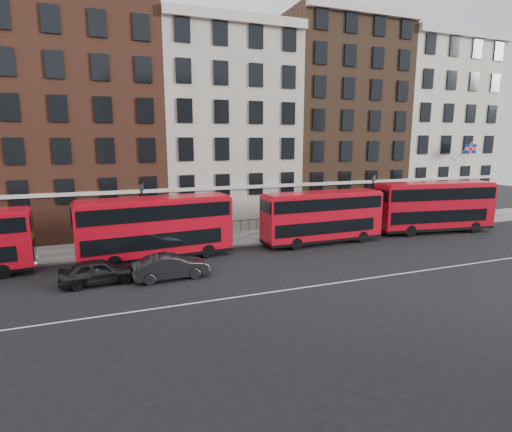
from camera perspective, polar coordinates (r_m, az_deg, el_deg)
name	(u,v)px	position (r m, az deg, el deg)	size (l,w,h in m)	color
ground	(304,275)	(25.71, 6.89, -8.34)	(120.00, 120.00, 0.00)	black
pavement	(249,237)	(34.95, -1.05, -3.00)	(80.00, 5.00, 0.15)	slate
kerb	(259,244)	(32.67, 0.42, -3.96)	(80.00, 0.30, 0.16)	gray
road_centre_line	(320,285)	(24.06, 9.11, -9.74)	(70.00, 0.12, 0.01)	white
building_terrace	(221,121)	(40.95, -5.07, 13.30)	(64.00, 11.95, 22.00)	#AFA897
bus_b	(155,227)	(28.88, -14.18, -1.52)	(10.83, 3.50, 4.47)	#BB0919
bus_c	(322,216)	(33.05, 9.39, 0.00)	(10.25, 2.72, 4.28)	#BB0919
bus_d	(434,206)	(40.14, 24.10, 1.36)	(11.27, 4.05, 4.64)	#BB0919
car_rear	(99,271)	(25.55, -21.55, -7.38)	(1.77, 4.40, 1.50)	black
car_front	(171,267)	(25.20, -12.07, -7.08)	(1.61, 4.61, 1.52)	black
lamp_post_left	(143,213)	(30.94, -15.89, 0.48)	(0.44, 0.44, 5.33)	black
lamp_post_right	(372,199)	(38.53, 16.29, 2.40)	(0.44, 0.44, 5.33)	black
traffic_light	(464,200)	(45.29, 27.60, 1.99)	(0.25, 0.45, 3.27)	black
iron_railings	(241,226)	(36.85, -2.20, -1.37)	(6.60, 0.06, 1.00)	black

